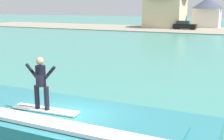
{
  "coord_description": "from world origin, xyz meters",
  "views": [
    {
      "loc": [
        5.28,
        -7.36,
        4.57
      ],
      "look_at": [
        -0.69,
        5.13,
        1.62
      ],
      "focal_mm": 47.65,
      "sensor_mm": 36.0,
      "label": 1
    }
  ],
  "objects_px": {
    "car_near_shore": "(184,25)",
    "surfboard": "(46,110)",
    "wave_crest": "(51,125)",
    "house_small_cottage": "(207,11)",
    "surfer": "(41,81)",
    "house_with_chimney": "(165,8)"
  },
  "relations": [
    {
      "from": "car_near_shore",
      "to": "surfboard",
      "type": "bearing_deg",
      "value": -82.64
    },
    {
      "from": "wave_crest",
      "to": "car_near_shore",
      "type": "distance_m",
      "value": 52.76
    },
    {
      "from": "car_near_shore",
      "to": "house_small_cottage",
      "type": "distance_m",
      "value": 9.54
    },
    {
      "from": "surfboard",
      "to": "wave_crest",
      "type": "bearing_deg",
      "value": 105.26
    },
    {
      "from": "wave_crest",
      "to": "surfer",
      "type": "bearing_deg",
      "value": -85.25
    },
    {
      "from": "wave_crest",
      "to": "car_near_shore",
      "type": "bearing_deg",
      "value": 97.3
    },
    {
      "from": "surfer",
      "to": "house_with_chimney",
      "type": "relative_size",
      "value": 0.17
    },
    {
      "from": "wave_crest",
      "to": "house_with_chimney",
      "type": "xyz_separation_m",
      "value": [
        -11.84,
        56.33,
        3.62
      ]
    },
    {
      "from": "wave_crest",
      "to": "surfboard",
      "type": "distance_m",
      "value": 0.83
    },
    {
      "from": "surfer",
      "to": "house_with_chimney",
      "type": "height_order",
      "value": "house_with_chimney"
    },
    {
      "from": "surfboard",
      "to": "car_near_shore",
      "type": "height_order",
      "value": "car_near_shore"
    },
    {
      "from": "surfer",
      "to": "car_near_shore",
      "type": "distance_m",
      "value": 53.25
    },
    {
      "from": "surfboard",
      "to": "house_small_cottage",
      "type": "relative_size",
      "value": 0.34
    },
    {
      "from": "surfboard",
      "to": "surfer",
      "type": "relative_size",
      "value": 1.37
    },
    {
      "from": "surfer",
      "to": "house_small_cottage",
      "type": "bearing_deg",
      "value": 93.49
    },
    {
      "from": "house_with_chimney",
      "to": "surfboard",
      "type": "bearing_deg",
      "value": -78.1
    },
    {
      "from": "surfboard",
      "to": "car_near_shore",
      "type": "xyz_separation_m",
      "value": [
        -6.81,
        52.74,
        -0.37
      ]
    },
    {
      "from": "house_with_chimney",
      "to": "house_small_cottage",
      "type": "height_order",
      "value": "house_with_chimney"
    },
    {
      "from": "wave_crest",
      "to": "surfer",
      "type": "relative_size",
      "value": 6.35
    },
    {
      "from": "car_near_shore",
      "to": "house_small_cottage",
      "type": "xyz_separation_m",
      "value": [
        2.99,
        8.64,
        2.71
      ]
    },
    {
      "from": "wave_crest",
      "to": "surfer",
      "type": "distance_m",
      "value": 1.75
    },
    {
      "from": "wave_crest",
      "to": "house_with_chimney",
      "type": "relative_size",
      "value": 1.1
    }
  ]
}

